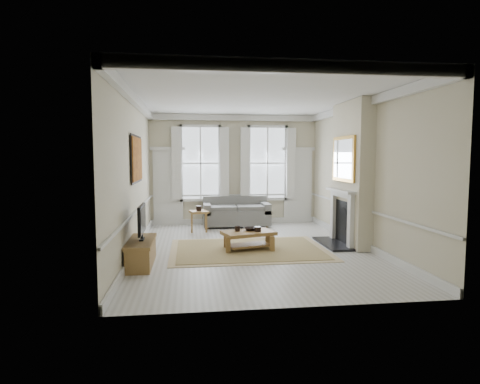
{
  "coord_description": "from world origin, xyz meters",
  "views": [
    {
      "loc": [
        -1.4,
        -8.89,
        2.1
      ],
      "look_at": [
        -0.18,
        0.69,
        1.25
      ],
      "focal_mm": 30.0,
      "sensor_mm": 36.0,
      "label": 1
    }
  ],
  "objects": [
    {
      "name": "ceramic_pot_a",
      "position": [
        -0.34,
        -0.03,
        0.49
      ],
      "size": [
        0.12,
        0.12,
        0.12
      ],
      "primitive_type": "cylinder",
      "color": "black",
      "rests_on": "coffee_table"
    },
    {
      "name": "right_wall",
      "position": [
        2.6,
        0.0,
        1.7
      ],
      "size": [
        0.0,
        7.2,
        7.2
      ],
      "primitive_type": "plane",
      "rotation": [
        1.57,
        0.0,
        -1.57
      ],
      "color": "beige",
      "rests_on": "floor"
    },
    {
      "name": "hearth",
      "position": [
        2.0,
        0.2,
        0.03
      ],
      "size": [
        0.55,
        1.5,
        0.05
      ],
      "primitive_type": "cube",
      "color": "black",
      "rests_on": "floor"
    },
    {
      "name": "door_left",
      "position": [
        -2.05,
        3.56,
        1.15
      ],
      "size": [
        0.9,
        0.08,
        2.3
      ],
      "primitive_type": "cube",
      "color": "silver",
      "rests_on": "floor"
    },
    {
      "name": "ceiling",
      "position": [
        0.0,
        0.0,
        3.4
      ],
      "size": [
        7.2,
        7.2,
        0.0
      ],
      "primitive_type": "plane",
      "rotation": [
        3.14,
        0.0,
        0.0
      ],
      "color": "white",
      "rests_on": "back_wall"
    },
    {
      "name": "coffee_table",
      "position": [
        -0.09,
        -0.08,
        0.35
      ],
      "size": [
        1.28,
        0.95,
        0.43
      ],
      "rotation": [
        0.0,
        0.0,
        0.28
      ],
      "color": "brown",
      "rests_on": "rug"
    },
    {
      "name": "window_left",
      "position": [
        -1.05,
        3.55,
        1.9
      ],
      "size": [
        1.26,
        0.2,
        2.2
      ],
      "primitive_type": null,
      "color": "#B2BCC6",
      "rests_on": "back_wall"
    },
    {
      "name": "window_right",
      "position": [
        1.05,
        3.55,
        1.9
      ],
      "size": [
        1.26,
        0.2,
        2.2
      ],
      "primitive_type": null,
      "color": "#B2BCC6",
      "rests_on": "back_wall"
    },
    {
      "name": "floor",
      "position": [
        0.0,
        0.0,
        0.0
      ],
      "size": [
        7.2,
        7.2,
        0.0
      ],
      "primitive_type": "plane",
      "color": "#B7B5AD",
      "rests_on": "ground"
    },
    {
      "name": "painting",
      "position": [
        -2.56,
        0.3,
        2.05
      ],
      "size": [
        0.05,
        1.66,
        1.06
      ],
      "primitive_type": "cube",
      "color": "#C67321",
      "rests_on": "left_wall"
    },
    {
      "name": "back_wall",
      "position": [
        0.0,
        3.6,
        1.7
      ],
      "size": [
        5.2,
        0.0,
        5.2
      ],
      "primitive_type": "plane",
      "rotation": [
        1.57,
        0.0,
        0.0
      ],
      "color": "beige",
      "rests_on": "floor"
    },
    {
      "name": "fireplace",
      "position": [
        2.2,
        0.2,
        0.73
      ],
      "size": [
        0.21,
        1.45,
        1.33
      ],
      "color": "silver",
      "rests_on": "floor"
    },
    {
      "name": "bowl",
      "position": [
        -0.04,
        0.02,
        0.46
      ],
      "size": [
        0.34,
        0.34,
        0.07
      ],
      "primitive_type": "imported",
      "rotation": [
        0.0,
        0.0,
        0.19
      ],
      "color": "black",
      "rests_on": "coffee_table"
    },
    {
      "name": "sofa",
      "position": [
        0.0,
        3.11,
        0.37
      ],
      "size": [
        1.98,
        0.96,
        0.89
      ],
      "color": "slate",
      "rests_on": "floor"
    },
    {
      "name": "side_table",
      "position": [
        -1.14,
        2.34,
        0.47
      ],
      "size": [
        0.58,
        0.58,
        0.59
      ],
      "rotation": [
        0.0,
        0.0,
        0.23
      ],
      "color": "brown",
      "rests_on": "floor"
    },
    {
      "name": "ceramic_pot_b",
      "position": [
        0.11,
        -0.13,
        0.48
      ],
      "size": [
        0.15,
        0.15,
        0.11
      ],
      "primitive_type": "cylinder",
      "color": "black",
      "rests_on": "coffee_table"
    },
    {
      "name": "rug",
      "position": [
        -0.09,
        -0.08,
        0.01
      ],
      "size": [
        3.5,
        2.6,
        0.02
      ],
      "primitive_type": "cube",
      "color": "olive",
      "rests_on": "floor"
    },
    {
      "name": "tv_stand",
      "position": [
        -2.34,
        -1.07,
        0.25
      ],
      "size": [
        0.45,
        1.39,
        0.5
      ],
      "primitive_type": "cube",
      "color": "brown",
      "rests_on": "floor"
    },
    {
      "name": "mirror",
      "position": [
        2.21,
        0.2,
        2.05
      ],
      "size": [
        0.06,
        1.26,
        1.06
      ],
      "primitive_type": "cube",
      "color": "gold",
      "rests_on": "chimney_breast"
    },
    {
      "name": "left_wall",
      "position": [
        -2.6,
        0.0,
        1.7
      ],
      "size": [
        0.0,
        7.2,
        7.2
      ],
      "primitive_type": "plane",
      "rotation": [
        1.57,
        0.0,
        1.57
      ],
      "color": "beige",
      "rests_on": "floor"
    },
    {
      "name": "door_right",
      "position": [
        2.05,
        3.56,
        1.15
      ],
      "size": [
        0.9,
        0.08,
        2.3
      ],
      "primitive_type": "cube",
      "color": "silver",
      "rests_on": "floor"
    },
    {
      "name": "tv",
      "position": [
        -2.32,
        -1.07,
        0.89
      ],
      "size": [
        0.08,
        0.9,
        0.68
      ],
      "color": "black",
      "rests_on": "tv_stand"
    },
    {
      "name": "chimney_breast",
      "position": [
        2.43,
        0.2,
        1.7
      ],
      "size": [
        0.35,
        1.7,
        3.38
      ],
      "primitive_type": "cube",
      "color": "beige",
      "rests_on": "floor"
    }
  ]
}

